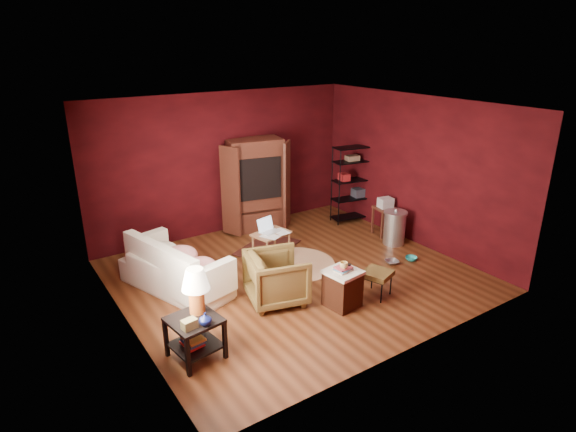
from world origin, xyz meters
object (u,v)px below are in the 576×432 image
object	(u,v)px
side_table	(195,305)
tv_armoire	(255,183)
sofa	(175,268)
hamper	(342,288)
wire_shelving	(352,181)
laptop_desk	(271,236)
armchair	(277,275)

from	to	relation	value
side_table	tv_armoire	size ratio (longest dim) A/B	0.61
sofa	hamper	size ratio (longest dim) A/B	2.91
hamper	wire_shelving	world-z (taller)	wire_shelving
sofa	laptop_desk	world-z (taller)	laptop_desk
laptop_desk	wire_shelving	bearing A→B (deg)	4.03
tv_armoire	wire_shelving	size ratio (longest dim) A/B	1.15
hamper	wire_shelving	size ratio (longest dim) A/B	0.40
hamper	wire_shelving	xyz separation A→B (m)	(2.45, 2.66, 0.60)
sofa	tv_armoire	distance (m)	2.91
sofa	hamper	distance (m)	2.61
laptop_desk	armchair	bearing A→B (deg)	-131.33
side_table	laptop_desk	world-z (taller)	side_table
sofa	hamper	xyz separation A→B (m)	(1.86, -1.84, -0.08)
laptop_desk	tv_armoire	xyz separation A→B (m)	(0.58, 1.51, 0.49)
armchair	side_table	distance (m)	1.63
laptop_desk	hamper	bearing A→B (deg)	-101.12
laptop_desk	wire_shelving	xyz separation A→B (m)	(2.51, 0.77, 0.41)
sofa	laptop_desk	xyz separation A→B (m)	(1.80, 0.05, 0.11)
sofa	wire_shelving	world-z (taller)	wire_shelving
hamper	sofa	bearing A→B (deg)	135.37
armchair	tv_armoire	distance (m)	3.06
armchair	sofa	bearing A→B (deg)	58.83
tv_armoire	side_table	bearing A→B (deg)	-118.91
hamper	laptop_desk	size ratio (longest dim) A/B	0.84
wire_shelving	hamper	bearing A→B (deg)	-123.13
side_table	wire_shelving	bearing A→B (deg)	28.43
side_table	tv_armoire	distance (m)	4.30
sofa	side_table	size ratio (longest dim) A/B	1.67
hamper	side_table	bearing A→B (deg)	176.96
sofa	wire_shelving	xyz separation A→B (m)	(4.31, 0.83, 0.52)
side_table	wire_shelving	size ratio (longest dim) A/B	0.70
hamper	tv_armoire	distance (m)	3.50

